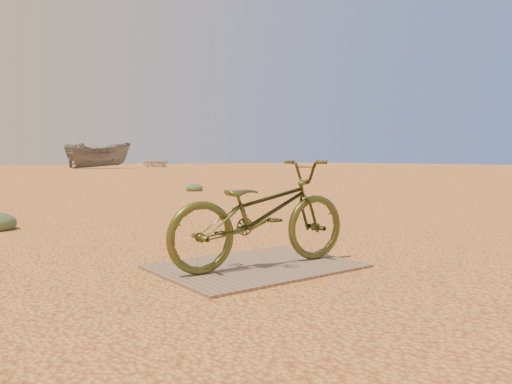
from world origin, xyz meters
TOP-DOWN VIEW (x-y plane):
  - ground at (0.00, 0.00)m, footprint 120.00×120.00m
  - plywood_board at (0.57, -0.17)m, footprint 1.63×1.18m
  - bicycle at (0.59, -0.23)m, footprint 1.75×0.73m
  - boat_mid_right at (12.38, 37.87)m, footprint 5.76×2.32m
  - boat_far_right at (19.16, 41.17)m, footprint 3.20×4.37m
  - kale_b at (4.95, 8.62)m, footprint 0.48×0.48m

SIDE VIEW (x-z plane):
  - ground at x=0.00m, z-range 0.00..0.00m
  - kale_b at x=4.95m, z-range -0.13..0.13m
  - plywood_board at x=0.57m, z-range 0.00..0.02m
  - boat_far_right at x=19.16m, z-range 0.00..0.88m
  - bicycle at x=0.59m, z-range 0.02..0.92m
  - boat_mid_right at x=12.38m, z-range 0.00..2.21m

